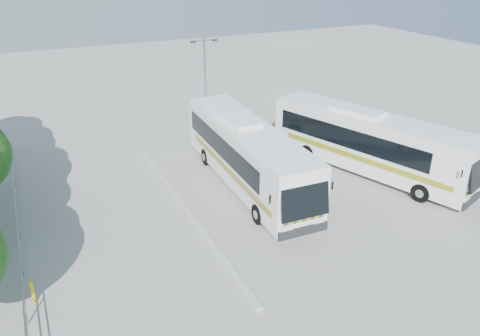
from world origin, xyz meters
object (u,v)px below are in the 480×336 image
coach_adjacent (370,142)px  lamppost (206,89)px  coach_main (247,154)px  bollard (33,292)px

coach_adjacent → lamppost: 10.78m
coach_main → lamppost: size_ratio=1.76×
coach_main → lamppost: (0.16, 6.34, 2.06)m
lamppost → bollard: 16.83m
coach_main → lamppost: bearing=90.7°
bollard → coach_adjacent: bearing=11.2°
coach_adjacent → bollard: bearing=172.6°
coach_adjacent → lamppost: lamppost is taller
coach_adjacent → lamppost: bearing=113.3°
lamppost → bollard: lamppost is taller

